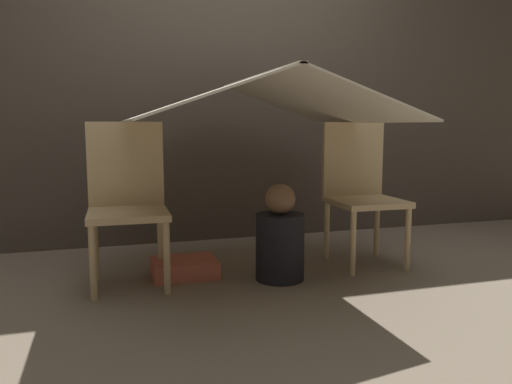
{
  "coord_description": "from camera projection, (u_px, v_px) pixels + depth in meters",
  "views": [
    {
      "loc": [
        -0.85,
        -2.66,
        0.88
      ],
      "look_at": [
        0.0,
        0.11,
        0.5
      ],
      "focal_mm": 35.0,
      "sensor_mm": 36.0,
      "label": 1
    }
  ],
  "objects": [
    {
      "name": "person_front",
      "position": [
        280.0,
        240.0,
        2.86
      ],
      "size": [
        0.28,
        0.28,
        0.56
      ],
      "color": "black",
      "rests_on": "ground_plane"
    },
    {
      "name": "sheet_canopy",
      "position": [
        256.0,
        99.0,
        2.85
      ],
      "size": [
        1.46,
        1.42,
        0.26
      ],
      "color": "silver"
    },
    {
      "name": "ground_plane",
      "position": [
        261.0,
        280.0,
        2.88
      ],
      "size": [
        8.8,
        8.8,
        0.0
      ],
      "primitive_type": "plane",
      "color": "gray"
    },
    {
      "name": "wall_back",
      "position": [
        217.0,
        77.0,
        3.78
      ],
      "size": [
        7.0,
        0.05,
        2.5
      ],
      "color": "#4C4238",
      "rests_on": "ground_plane"
    },
    {
      "name": "floor_cushion",
      "position": [
        184.0,
        268.0,
        2.95
      ],
      "size": [
        0.37,
        0.3,
        0.1
      ],
      "color": "#CC664C",
      "rests_on": "ground_plane"
    },
    {
      "name": "chair_left",
      "position": [
        127.0,
        197.0,
        2.79
      ],
      "size": [
        0.44,
        0.44,
        0.91
      ],
      "rotation": [
        0.0,
        0.0,
        -0.02
      ],
      "color": "#D1B27F",
      "rests_on": "ground_plane"
    },
    {
      "name": "chair_right",
      "position": [
        361.0,
        188.0,
        3.21
      ],
      "size": [
        0.43,
        0.43,
        0.91
      ],
      "rotation": [
        0.0,
        0.0,
        -0.01
      ],
      "color": "#D1B27F",
      "rests_on": "ground_plane"
    }
  ]
}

